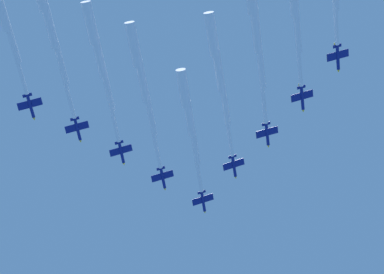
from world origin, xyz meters
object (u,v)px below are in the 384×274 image
at_px(jet_port_mid, 99,58).
at_px(jet_port_inner, 142,80).
at_px(jet_port_outer, 50,26).
at_px(jet_starboard_inner, 218,70).
at_px(jet_trail_port, 2,11).
at_px(jet_lead, 189,118).
at_px(jet_starboard_mid, 256,30).

bearing_deg(jet_port_mid, jet_port_inner, -23.22).
bearing_deg(jet_port_inner, jet_port_outer, 161.29).
xyz_separation_m(jet_starboard_inner, jet_port_outer, (-47.34, 33.68, -1.01)).
distance_m(jet_starboard_inner, jet_trail_port, 73.39).
xyz_separation_m(jet_lead, jet_starboard_inner, (-7.04, -18.62, 1.81)).
bearing_deg(jet_port_outer, jet_starboard_inner, -35.42).
height_order(jet_starboard_inner, jet_port_outer, jet_starboard_inner).
xyz_separation_m(jet_port_mid, jet_starboard_mid, (25.26, -47.11, -2.35)).
relative_size(jet_lead, jet_port_mid, 0.95).
distance_m(jet_lead, jet_port_outer, 56.44).
relative_size(jet_lead, jet_port_inner, 0.90).
relative_size(jet_starboard_inner, jet_starboard_mid, 1.00).
height_order(jet_port_inner, jet_port_outer, jet_port_outer).
bearing_deg(jet_lead, jet_port_outer, 164.52).
bearing_deg(jet_port_mid, jet_trail_port, 158.22).
height_order(jet_port_outer, jet_trail_port, jet_port_outer).
bearing_deg(jet_starboard_inner, jet_trail_port, 145.61).
xyz_separation_m(jet_starboard_inner, jet_starboard_mid, (-3.61, -18.34, -2.17)).
height_order(jet_port_inner, jet_starboard_inner, jet_starboard_inner).
height_order(jet_starboard_inner, jet_starboard_mid, jet_starboard_inner).
bearing_deg(jet_trail_port, jet_starboard_mid, -46.41).
relative_size(jet_lead, jet_starboard_mid, 0.91).
bearing_deg(jet_starboard_inner, jet_port_inner, 121.85).
bearing_deg(jet_port_inner, jet_port_mid, 156.78).
bearing_deg(jet_lead, jet_starboard_mid, -106.08).
bearing_deg(jet_starboard_mid, jet_port_inner, 104.17).
relative_size(jet_lead, jet_trail_port, 1.02).
height_order(jet_port_mid, jet_port_outer, jet_port_mid).
relative_size(jet_port_outer, jet_trail_port, 1.12).
xyz_separation_m(jet_starboard_inner, jet_trail_port, (-60.49, 41.41, -3.51)).
distance_m(jet_lead, jet_starboard_inner, 19.99).
distance_m(jet_port_inner, jet_starboard_inner, 26.34).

